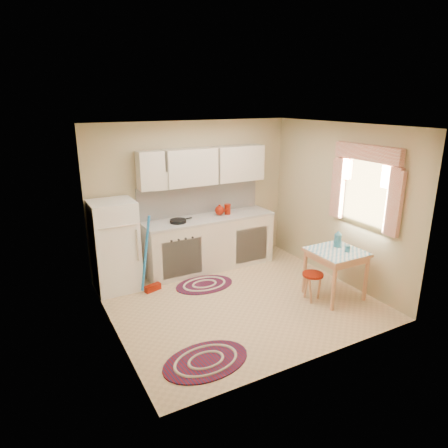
{
  "coord_description": "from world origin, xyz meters",
  "views": [
    {
      "loc": [
        -2.7,
        -4.52,
        2.83
      ],
      "look_at": [
        -0.12,
        0.25,
        1.13
      ],
      "focal_mm": 32.0,
      "sensor_mm": 36.0,
      "label": 1
    }
  ],
  "objects": [
    {
      "name": "room_shell",
      "position": [
        0.16,
        0.24,
        1.6
      ],
      "size": [
        3.64,
        3.6,
        2.52
      ],
      "color": "tan",
      "rests_on": "ground"
    },
    {
      "name": "countertop",
      "position": [
        0.16,
        1.3,
        0.9
      ],
      "size": [
        2.27,
        0.62,
        0.04
      ],
      "primitive_type": "cube",
      "color": "#B3B0AA",
      "rests_on": "base_cabinets"
    },
    {
      "name": "fridge",
      "position": [
        -1.46,
        1.25,
        0.7
      ],
      "size": [
        0.65,
        0.6,
        1.4
      ],
      "primitive_type": "cube",
      "color": "white",
      "rests_on": "ground"
    },
    {
      "name": "table",
      "position": [
        1.31,
        -0.55,
        0.36
      ],
      "size": [
        0.72,
        0.72,
        0.72
      ],
      "primitive_type": "cube",
      "color": "tan",
      "rests_on": "ground"
    },
    {
      "name": "red_kettle",
      "position": [
        0.36,
        1.3,
        1.01
      ],
      "size": [
        0.23,
        0.22,
        0.18
      ],
      "primitive_type": null,
      "rotation": [
        0.0,
        0.0,
        -0.41
      ],
      "color": "maroon",
      "rests_on": "countertop"
    },
    {
      "name": "rug_left",
      "position": [
        -1.06,
        -1.06,
        0.01
      ],
      "size": [
        1.07,
        0.76,
        0.02
      ],
      "primitive_type": null,
      "rotation": [
        0.0,
        0.0,
        0.07
      ],
      "color": "maroon",
      "rests_on": "ground"
    },
    {
      "name": "coffee_pot",
      "position": [
        1.43,
        -0.43,
        0.85
      ],
      "size": [
        0.16,
        0.15,
        0.26
      ],
      "primitive_type": null,
      "rotation": [
        0.0,
        0.0,
        0.31
      ],
      "color": "teal",
      "rests_on": "table"
    },
    {
      "name": "red_canister",
      "position": [
        0.52,
        1.3,
        1.0
      ],
      "size": [
        0.12,
        0.12,
        0.16
      ],
      "primitive_type": "cylinder",
      "rotation": [
        0.0,
        0.0,
        -0.14
      ],
      "color": "maroon",
      "rests_on": "countertop"
    },
    {
      "name": "broom",
      "position": [
        -1.02,
        0.9,
        0.6
      ],
      "size": [
        0.3,
        0.2,
        1.2
      ],
      "primitive_type": null,
      "rotation": [
        0.0,
        0.0,
        0.29
      ],
      "color": "blue",
      "rests_on": "ground"
    },
    {
      "name": "stool",
      "position": [
        0.95,
        -0.49,
        0.21
      ],
      "size": [
        0.34,
        0.34,
        0.42
      ],
      "primitive_type": "cylinder",
      "rotation": [
        0.0,
        0.0,
        0.13
      ],
      "color": "maroon",
      "rests_on": "ground"
    },
    {
      "name": "frying_pan",
      "position": [
        -0.42,
        1.25,
        0.94
      ],
      "size": [
        0.32,
        0.32,
        0.05
      ],
      "primitive_type": "cylinder",
      "rotation": [
        0.0,
        0.0,
        0.23
      ],
      "color": "black",
      "rests_on": "countertop"
    },
    {
      "name": "base_cabinets",
      "position": [
        0.16,
        1.3,
        0.44
      ],
      "size": [
        2.25,
        0.6,
        0.88
      ],
      "primitive_type": "cube",
      "color": "beige",
      "rests_on": "ground"
    },
    {
      "name": "mug",
      "position": [
        1.42,
        -0.65,
        0.77
      ],
      "size": [
        0.1,
        0.1,
        0.1
      ],
      "primitive_type": "cylinder",
      "rotation": [
        0.0,
        0.0,
        -0.28
      ],
      "color": "teal",
      "rests_on": "table"
    },
    {
      "name": "rug_center",
      "position": [
        -0.23,
        0.7,
        0.01
      ],
      "size": [
        0.96,
        0.66,
        0.02
      ],
      "primitive_type": null,
      "rotation": [
        0.0,
        0.0,
        -0.03
      ],
      "color": "maroon",
      "rests_on": "ground"
    }
  ]
}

